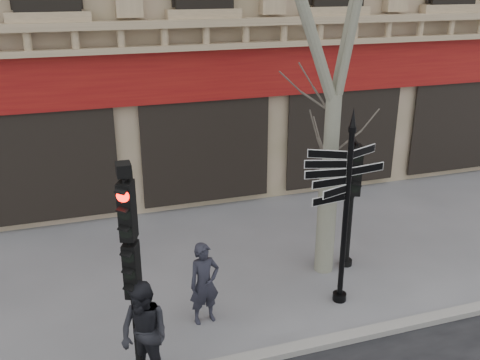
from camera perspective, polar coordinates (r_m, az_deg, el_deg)
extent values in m
plane|color=slate|center=(10.52, 3.58, -13.12)|extent=(80.00, 80.00, 0.00)
cube|color=gray|center=(9.45, 6.84, -17.28)|extent=(80.00, 0.25, 0.12)
cube|color=maroon|center=(13.56, -3.80, 11.19)|extent=(28.00, 0.25, 1.30)
cube|color=#917A5E|center=(13.21, -3.64, 15.18)|extent=(28.00, 0.35, 0.74)
cylinder|color=black|center=(9.99, 11.16, -4.33)|extent=(0.10, 0.10, 3.38)
cylinder|color=black|center=(10.76, 10.55, -12.12)|extent=(0.26, 0.26, 0.15)
cone|color=black|center=(9.34, 11.99, 6.58)|extent=(0.11, 0.11, 0.34)
cylinder|color=black|center=(8.26, -11.35, -10.72)|extent=(0.11, 0.11, 3.21)
cube|color=black|center=(8.13, -11.48, -9.20)|extent=(0.46, 0.41, 0.87)
cube|color=black|center=(7.71, -11.98, -3.10)|extent=(0.46, 0.41, 0.87)
sphere|color=#FF0C05|center=(7.61, -12.11, -1.49)|extent=(0.18, 0.18, 0.18)
cube|color=black|center=(7.49, -12.32, 1.11)|extent=(0.29, 0.32, 0.18)
cylinder|color=black|center=(11.40, 11.67, -2.87)|extent=(0.13, 0.13, 2.73)
cylinder|color=black|center=(11.97, 11.22, -8.53)|extent=(0.28, 0.28, 0.15)
cube|color=black|center=(11.09, 11.99, 1.14)|extent=(0.54, 0.45, 1.04)
cylinder|color=gray|center=(11.21, 9.20, -4.10)|extent=(0.39, 0.39, 2.38)
cylinder|color=gray|center=(10.57, 9.77, 4.99)|extent=(0.30, 0.30, 1.52)
imported|color=#21212C|center=(9.68, -3.83, -10.95)|extent=(0.62, 0.46, 1.55)
imported|color=black|center=(8.46, -10.16, -15.90)|extent=(1.02, 1.06, 1.72)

